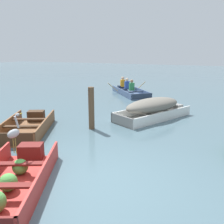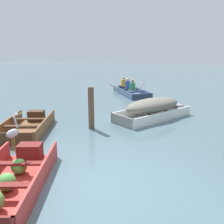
# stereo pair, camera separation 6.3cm
# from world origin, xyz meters

# --- Properties ---
(ground_plane) EXTENTS (80.00, 80.00, 0.00)m
(ground_plane) POSITION_xyz_m (0.00, 0.00, 0.00)
(ground_plane) COLOR #47606B
(dinghy_red_foreground) EXTENTS (2.30, 3.05, 0.41)m
(dinghy_red_foreground) POSITION_xyz_m (-1.23, -0.74, 0.16)
(dinghy_red_foreground) COLOR #AD2D28
(dinghy_red_foreground) RESTS_ON ground
(skiff_white_near_moored) EXTENTS (2.42, 3.34, 0.78)m
(skiff_white_near_moored) POSITION_xyz_m (-0.14, 5.16, 0.44)
(skiff_white_near_moored) COLOR white
(skiff_white_near_moored) RESTS_ON ground
(skiff_wooden_brown_mid_moored) EXTENTS (2.30, 2.94, 0.41)m
(skiff_wooden_brown_mid_moored) POSITION_xyz_m (-3.41, 2.03, 0.14)
(skiff_wooden_brown_mid_moored) COLOR brown
(skiff_wooden_brown_mid_moored) RESTS_ON ground
(rowboat_slate_blue_with_crew) EXTENTS (3.12, 3.34, 0.89)m
(rowboat_slate_blue_with_crew) POSITION_xyz_m (-2.91, 9.89, 0.19)
(rowboat_slate_blue_with_crew) COLOR #475B7F
(rowboat_slate_blue_with_crew) RESTS_ON ground
(heron_on_dinghy) EXTENTS (0.15, 0.45, 0.84)m
(heron_on_dinghy) POSITION_xyz_m (-1.66, -0.21, 0.87)
(heron_on_dinghy) COLOR olive
(heron_on_dinghy) RESTS_ON dinghy_red_foreground
(mooring_post) EXTENTS (0.19, 0.19, 1.39)m
(mooring_post) POSITION_xyz_m (-1.63, 3.04, 0.69)
(mooring_post) COLOR brown
(mooring_post) RESTS_ON ground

